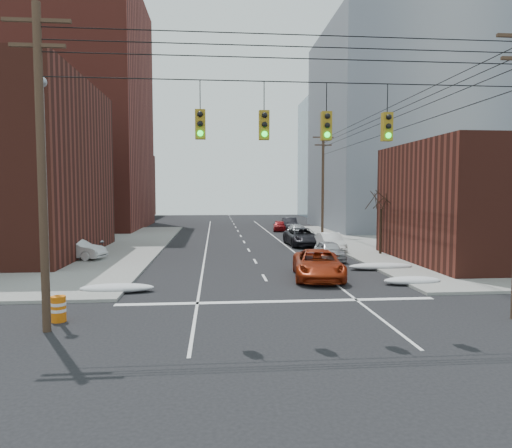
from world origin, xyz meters
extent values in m
plane|color=black|center=(0.00, 0.00, 0.00)|extent=(160.00, 160.00, 0.00)
cube|color=maroon|center=(-24.00, 48.00, 15.00)|extent=(24.00, 20.00, 30.00)
cube|color=#4F2017|center=(-26.00, 74.00, 6.00)|extent=(22.00, 18.00, 12.00)
cube|color=gray|center=(22.00, 44.00, 12.50)|extent=(22.00, 20.00, 25.00)
cube|color=gray|center=(24.00, 70.00, 11.00)|extent=(20.00, 18.00, 22.00)
cylinder|color=#473323|center=(-8.50, 3.00, 5.50)|extent=(0.28, 0.28, 11.00)
cube|color=#473323|center=(-8.50, 3.00, 10.40)|extent=(2.20, 0.12, 0.12)
cube|color=#473323|center=(-8.50, 3.00, 9.60)|extent=(1.80, 0.12, 0.12)
cylinder|color=#473323|center=(8.50, 34.00, 5.50)|extent=(0.28, 0.28, 11.00)
cube|color=#473323|center=(8.50, 34.00, 10.40)|extent=(2.20, 0.12, 0.12)
cube|color=#473323|center=(8.50, 34.00, 9.60)|extent=(1.80, 0.12, 0.12)
cylinder|color=black|center=(0.00, 3.00, 8.60)|extent=(17.00, 0.04, 0.04)
cylinder|color=black|center=(-3.20, 3.00, 8.10)|extent=(0.03, 0.03, 1.00)
cube|color=olive|center=(-3.20, 3.00, 7.10)|extent=(0.35, 0.30, 1.00)
sphere|color=black|center=(-3.20, 2.83, 7.42)|extent=(0.20, 0.20, 0.20)
sphere|color=black|center=(-3.20, 2.83, 7.10)|extent=(0.20, 0.20, 0.20)
sphere|color=#0CE526|center=(-3.20, 2.83, 6.78)|extent=(0.20, 0.20, 0.20)
cylinder|color=black|center=(-1.00, 3.00, 8.10)|extent=(0.03, 0.03, 1.00)
cube|color=olive|center=(-1.00, 3.00, 7.10)|extent=(0.35, 0.30, 1.00)
sphere|color=black|center=(-1.00, 2.83, 7.42)|extent=(0.20, 0.20, 0.20)
sphere|color=black|center=(-1.00, 2.83, 7.10)|extent=(0.20, 0.20, 0.20)
sphere|color=#0CE526|center=(-1.00, 2.83, 6.78)|extent=(0.20, 0.20, 0.20)
cylinder|color=black|center=(1.20, 3.00, 8.10)|extent=(0.03, 0.03, 1.00)
cube|color=olive|center=(1.20, 3.00, 7.10)|extent=(0.35, 0.30, 1.00)
sphere|color=black|center=(1.20, 2.83, 7.42)|extent=(0.20, 0.20, 0.20)
sphere|color=black|center=(1.20, 2.83, 7.10)|extent=(0.20, 0.20, 0.20)
sphere|color=#0CE526|center=(1.20, 2.83, 6.78)|extent=(0.20, 0.20, 0.20)
cylinder|color=black|center=(3.40, 3.00, 8.10)|extent=(0.03, 0.03, 1.00)
cube|color=olive|center=(3.40, 3.00, 7.10)|extent=(0.35, 0.30, 1.00)
sphere|color=black|center=(3.40, 2.83, 7.42)|extent=(0.20, 0.20, 0.20)
sphere|color=black|center=(3.40, 2.83, 7.10)|extent=(0.20, 0.20, 0.20)
sphere|color=#0CE526|center=(3.40, 2.83, 6.78)|extent=(0.20, 0.20, 0.20)
cylinder|color=gray|center=(-9.50, 6.00, 4.50)|extent=(0.18, 0.18, 9.00)
sphere|color=gray|center=(-9.50, 6.00, 9.10)|extent=(0.44, 0.44, 0.44)
cylinder|color=black|center=(9.60, 20.00, 1.75)|extent=(0.20, 0.20, 3.50)
cylinder|color=black|center=(9.98, 20.12, 4.07)|extent=(0.27, 0.82, 1.19)
cylinder|color=black|center=(9.82, 20.57, 4.16)|extent=(1.17, 0.54, 1.38)
cylinder|color=black|center=(9.17, 20.74, 4.19)|extent=(1.44, 1.00, 1.48)
cylinder|color=black|center=(9.20, 20.06, 4.07)|extent=(0.17, 0.84, 1.19)
cylinder|color=black|center=(9.15, 19.58, 4.16)|extent=(0.82, 0.99, 1.40)
cylinder|color=black|center=(9.66, 19.15, 4.19)|extent=(1.74, 0.21, 1.43)
cylinder|color=black|center=(9.93, 19.77, 4.07)|extent=(0.48, 0.73, 1.20)
ellipsoid|color=silver|center=(-7.40, 9.00, 0.21)|extent=(3.50, 1.08, 0.42)
ellipsoid|color=silver|center=(7.40, 9.50, 0.21)|extent=(3.00, 1.08, 0.42)
ellipsoid|color=silver|center=(7.40, 14.00, 0.21)|extent=(4.00, 1.08, 0.42)
imported|color=maroon|center=(2.92, 11.55, 0.78)|extent=(3.30, 5.92, 1.57)
imported|color=#B3B4B8|center=(5.21, 17.98, 0.67)|extent=(1.63, 3.96, 1.34)
imported|color=white|center=(6.40, 22.49, 0.74)|extent=(1.60, 4.52, 1.49)
imported|color=black|center=(4.95, 26.65, 0.78)|extent=(2.81, 5.70, 1.56)
imported|color=#A2A3A6|center=(6.01, 34.56, 0.63)|extent=(2.04, 4.45, 1.26)
imported|color=maroon|center=(5.05, 41.63, 0.65)|extent=(2.00, 3.96, 1.29)
imported|color=black|center=(6.40, 42.54, 0.79)|extent=(1.93, 4.85, 1.57)
imported|color=silver|center=(-12.35, 19.11, 0.84)|extent=(4.42, 2.55, 1.38)
imported|color=#A0A0A4|center=(-14.33, 25.46, 0.85)|extent=(5.54, 4.04, 1.40)
imported|color=black|center=(-16.25, 18.99, 0.80)|extent=(4.71, 2.53, 1.30)
imported|color=silver|center=(-16.96, 29.39, 0.87)|extent=(4.56, 2.91, 1.44)
cylinder|color=orange|center=(-8.50, 4.19, 0.48)|extent=(0.60, 0.60, 0.95)
cylinder|color=white|center=(-8.50, 4.19, 0.67)|extent=(0.62, 0.62, 0.11)
cylinder|color=white|center=(-8.50, 4.19, 0.43)|extent=(0.62, 0.62, 0.11)
camera|label=1|loc=(-2.71, -12.94, 4.81)|focal=32.00mm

